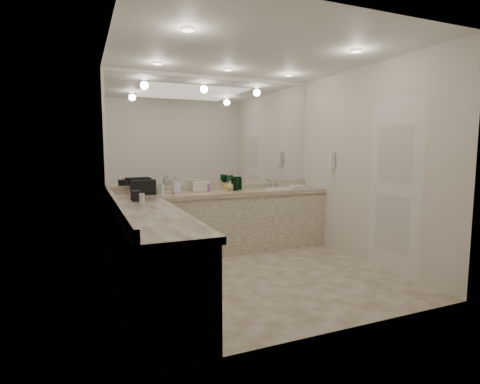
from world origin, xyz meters
name	(u,v)px	position (x,y,z in m)	size (l,w,h in m)	color
floor	(257,276)	(0.00, 0.00, 0.00)	(3.20, 3.20, 0.00)	beige
ceiling	(258,52)	(0.00, 0.00, 2.60)	(3.20, 3.20, 0.00)	white
wall_back	(215,163)	(0.00, 1.50, 1.30)	(3.20, 0.02, 2.60)	silver
wall_left	(113,171)	(-1.60, 0.00, 1.30)	(0.02, 3.00, 2.60)	silver
wall_right	(366,165)	(1.60, 0.00, 1.30)	(0.02, 3.00, 2.60)	silver
vanity_back_base	(222,223)	(0.00, 1.20, 0.42)	(3.20, 0.60, 0.84)	beige
vanity_back_top	(222,193)	(0.00, 1.19, 0.87)	(3.20, 0.64, 0.06)	beige
vanity_left_base	(151,261)	(-1.30, -0.30, 0.42)	(0.60, 2.40, 0.84)	beige
vanity_left_top	(151,216)	(-1.29, -0.30, 0.87)	(0.64, 2.42, 0.06)	beige
backsplash_back	(216,186)	(0.00, 1.48, 0.95)	(3.20, 0.04, 0.10)	beige
backsplash_left	(117,205)	(-1.58, 0.00, 0.95)	(0.04, 3.00, 0.10)	beige
mirror_back	(215,132)	(0.00, 1.49, 1.77)	(3.12, 0.01, 1.55)	white
mirror_left	(113,122)	(-1.59, 0.00, 1.77)	(0.01, 2.92, 1.55)	white
sink	(279,189)	(0.95, 1.20, 0.90)	(0.44, 0.44, 0.03)	white
faucet	(273,183)	(0.95, 1.41, 0.97)	(0.24, 0.16, 0.14)	silver
wall_phone	(331,160)	(1.56, 0.70, 1.35)	(0.06, 0.10, 0.24)	white
door	(394,188)	(1.59, -0.50, 1.05)	(0.02, 0.82, 2.10)	white
black_toiletry_bag	(143,187)	(-1.13, 1.26, 1.00)	(0.34, 0.21, 0.19)	black
black_bag_spill	(136,196)	(-1.30, 0.64, 0.96)	(0.10, 0.23, 0.12)	black
cream_cosmetic_case	(201,187)	(-0.30, 1.29, 0.97)	(0.24, 0.15, 0.14)	silver
hand_towel	(297,187)	(1.27, 1.18, 0.92)	(0.22, 0.15, 0.04)	white
lotion_left	(142,200)	(-1.30, 0.19, 0.97)	(0.06, 0.06, 0.13)	white
soap_bottle_a	(174,185)	(-0.71, 1.21, 1.02)	(0.09, 0.09, 0.24)	beige
soap_bottle_b	(176,185)	(-0.68, 1.22, 1.01)	(0.10, 0.10, 0.21)	silver
soap_bottle_c	(230,185)	(0.15, 1.26, 0.97)	(0.11, 0.11, 0.15)	#D8CC75
green_bottle_0	(232,184)	(0.20, 1.34, 0.99)	(0.07, 0.07, 0.18)	#0F5326
green_bottle_1	(239,183)	(0.32, 1.33, 1.00)	(0.06, 0.06, 0.20)	#0F5326
green_bottle_2	(236,183)	(0.25, 1.27, 1.00)	(0.06, 0.06, 0.20)	#0F5326
green_bottle_3	(235,184)	(0.21, 1.21, 1.00)	(0.07, 0.07, 0.21)	#0F5326
green_bottle_4	(239,184)	(0.32, 1.30, 0.99)	(0.07, 0.07, 0.18)	#0F5326
amenity_bottle_0	(226,187)	(0.12, 1.34, 0.95)	(0.06, 0.06, 0.09)	#F2D84C
amenity_bottle_1	(160,190)	(-0.89, 1.32, 0.94)	(0.06, 0.06, 0.07)	silver
amenity_bottle_2	(155,190)	(-0.96, 1.30, 0.95)	(0.04, 0.04, 0.10)	white
amenity_bottle_3	(209,188)	(-0.20, 1.20, 0.96)	(0.04, 0.04, 0.12)	#9966B2
amenity_bottle_4	(162,189)	(-0.89, 1.13, 0.97)	(0.05, 0.05, 0.14)	silver
amenity_bottle_5	(144,191)	(-1.12, 1.20, 0.95)	(0.05, 0.05, 0.09)	silver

